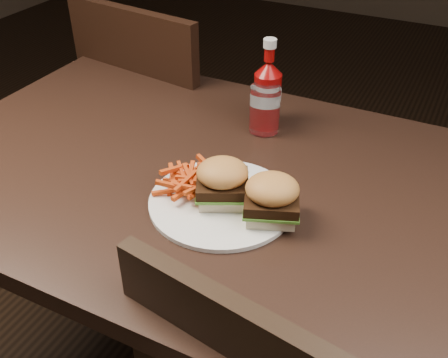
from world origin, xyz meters
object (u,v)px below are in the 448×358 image
at_px(chair_far, 185,136).
at_px(tumbler, 265,109).
at_px(plate, 222,202).
at_px(dining_table, 202,177).
at_px(ketchup_bottle, 267,100).

height_order(chair_far, tumbler, tumbler).
distance_m(chair_far, tumbler, 0.68).
xyz_separation_m(plate, tumbler, (-0.04, 0.28, 0.05)).
xyz_separation_m(dining_table, tumbler, (0.05, 0.20, 0.08)).
height_order(ketchup_bottle, tumbler, ketchup_bottle).
bearing_deg(plate, dining_table, 136.22).
xyz_separation_m(dining_table, chair_far, (-0.38, 0.56, -0.30)).
relative_size(plate, ketchup_bottle, 2.18).
bearing_deg(tumbler, ketchup_bottle, 105.38).
bearing_deg(dining_table, chair_far, 124.25).
bearing_deg(dining_table, ketchup_bottle, 79.71).
distance_m(plate, tumbler, 0.29).
bearing_deg(dining_table, tumbler, 75.14).
distance_m(dining_table, chair_far, 0.74).
relative_size(chair_far, tumbler, 4.34).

